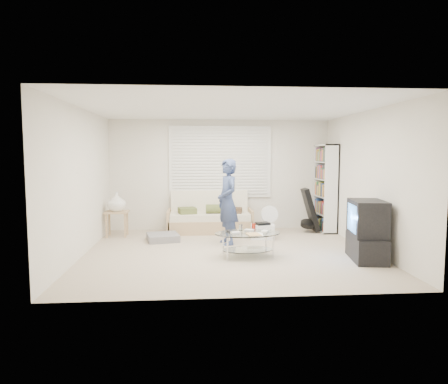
{
  "coord_description": "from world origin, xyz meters",
  "views": [
    {
      "loc": [
        -0.61,
        -6.88,
        1.72
      ],
      "look_at": [
        -0.06,
        0.3,
        1.04
      ],
      "focal_mm": 32.0,
      "sensor_mm": 36.0,
      "label": 1
    }
  ],
  "objects": [
    {
      "name": "ground",
      "position": [
        0.0,
        0.0,
        0.0
      ],
      "size": [
        5.0,
        5.0,
        0.0
      ],
      "primitive_type": "plane",
      "color": "tan",
      "rests_on": "ground"
    },
    {
      "name": "bookshelf",
      "position": [
        2.32,
        1.8,
        0.97
      ],
      "size": [
        0.31,
        0.82,
        1.94
      ],
      "color": "white",
      "rests_on": "ground"
    },
    {
      "name": "coffee_table",
      "position": [
        0.29,
        -0.33,
        0.33
      ],
      "size": [
        1.16,
        0.8,
        0.53
      ],
      "color": "silver",
      "rests_on": "ground"
    },
    {
      "name": "window_blinds",
      "position": [
        0.0,
        2.2,
        1.55
      ],
      "size": [
        2.32,
        0.08,
        1.62
      ],
      "color": "silver",
      "rests_on": "ground"
    },
    {
      "name": "storage_bin",
      "position": [
        0.79,
        1.08,
        0.15
      ],
      "size": [
        0.53,
        0.41,
        0.34
      ],
      "color": "white",
      "rests_on": "ground"
    },
    {
      "name": "side_table",
      "position": [
        -2.22,
        1.53,
        0.69
      ],
      "size": [
        0.47,
        0.38,
        0.93
      ],
      "color": "tan",
      "rests_on": "ground"
    },
    {
      "name": "room_shell",
      "position": [
        0.0,
        0.48,
        1.63
      ],
      "size": [
        5.02,
        4.52,
        2.51
      ],
      "color": "silver",
      "rests_on": "ground"
    },
    {
      "name": "tv_unit",
      "position": [
        2.2,
        -0.68,
        0.48
      ],
      "size": [
        0.61,
        0.96,
        0.98
      ],
      "color": "black",
      "rests_on": "ground"
    },
    {
      "name": "floor_fan",
      "position": [
        1.01,
        1.53,
        0.36
      ],
      "size": [
        0.38,
        0.25,
        0.62
      ],
      "color": "white",
      "rests_on": "ground"
    },
    {
      "name": "guitar_case",
      "position": [
        1.95,
        1.67,
        0.43
      ],
      "size": [
        0.4,
        0.36,
        0.96
      ],
      "color": "black",
      "rests_on": "ground"
    },
    {
      "name": "grey_floor_pillow",
      "position": [
        -1.23,
        1.04,
        0.07
      ],
      "size": [
        0.71,
        0.71,
        0.14
      ],
      "primitive_type": "cube",
      "rotation": [
        0.0,
        0.0,
        0.21
      ],
      "color": "slate",
      "rests_on": "ground"
    },
    {
      "name": "standing_person",
      "position": [
        0.03,
        0.66,
        0.82
      ],
      "size": [
        0.54,
        0.68,
        1.63
      ],
      "primitive_type": "imported",
      "rotation": [
        0.0,
        0.0,
        -1.29
      ],
      "color": "navy",
      "rests_on": "ground"
    },
    {
      "name": "futon_sofa",
      "position": [
        -0.26,
        1.87,
        0.3
      ],
      "size": [
        1.86,
        0.75,
        0.91
      ],
      "color": "tan",
      "rests_on": "ground"
    }
  ]
}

